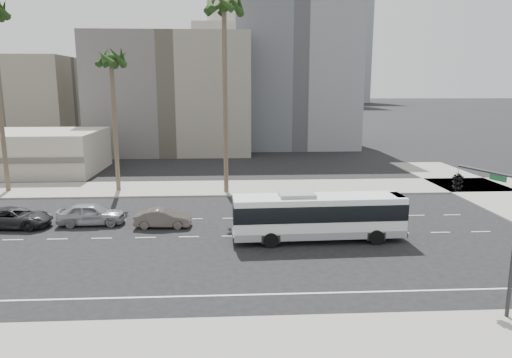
{
  "coord_description": "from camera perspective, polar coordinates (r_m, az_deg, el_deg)",
  "views": [
    {
      "loc": [
        -3.05,
        -31.58,
        10.39
      ],
      "look_at": [
        -1.07,
        4.0,
        3.28
      ],
      "focal_mm": 32.97,
      "sensor_mm": 36.0,
      "label": 1
    }
  ],
  "objects": [
    {
      "name": "midrise_beige_far",
      "position": [
        88.8,
        -26.65,
        8.25
      ],
      "size": [
        18.0,
        16.0,
        15.0
      ],
      "primitive_type": "cube",
      "color": "#67635E",
      "rests_on": "ground"
    },
    {
      "name": "midrise_beige_west",
      "position": [
        77.11,
        -10.0,
        10.09
      ],
      "size": [
        24.0,
        18.0,
        18.0
      ],
      "primitive_type": "cube",
      "color": "#67635E",
      "rests_on": "ground"
    },
    {
      "name": "midrise_gray_center",
      "position": [
        84.35,
        4.47,
        13.03
      ],
      "size": [
        20.0,
        20.0,
        26.0
      ],
      "primitive_type": "cube",
      "color": "slate",
      "rests_on": "ground"
    },
    {
      "name": "ground",
      "position": [
        33.39,
        2.23,
        -6.85
      ],
      "size": [
        700.0,
        700.0,
        0.0
      ],
      "primitive_type": "plane",
      "color": "black",
      "rests_on": "ground"
    },
    {
      "name": "car_a",
      "position": [
        35.74,
        -11.23,
        -4.69
      ],
      "size": [
        1.64,
        4.22,
        1.37
      ],
      "primitive_type": "imported",
      "rotation": [
        0.0,
        0.0,
        1.52
      ],
      "color": "#564F48",
      "rests_on": "ground"
    },
    {
      "name": "highrise_far",
      "position": [
        301.23,
        11.25,
        14.82
      ],
      "size": [
        22.0,
        22.0,
        60.0
      ],
      "primitive_type": "cube",
      "color": "slate",
      "rests_on": "ground"
    },
    {
      "name": "sidewalk_north",
      "position": [
        48.29,
        0.52,
        -1.04
      ],
      "size": [
        120.0,
        7.0,
        0.15
      ],
      "primitive_type": "cube",
      "color": "gray",
      "rests_on": "ground"
    },
    {
      "name": "city_bus",
      "position": [
        32.19,
        7.56,
        -4.39
      ],
      "size": [
        11.66,
        2.97,
        3.33
      ],
      "rotation": [
        0.0,
        0.0,
        0.03
      ],
      "color": "white",
      "rests_on": "ground"
    },
    {
      "name": "palm_near",
      "position": [
        45.62,
        -3.9,
        19.73
      ],
      "size": [
        5.61,
        5.61,
        18.88
      ],
      "rotation": [
        0.0,
        0.0,
        -0.25
      ],
      "color": "brown",
      "rests_on": "ground"
    },
    {
      "name": "traffic_signal",
      "position": [
        25.17,
        23.85,
        -0.9
      ],
      "size": [
        3.05,
        4.21,
        6.59
      ],
      "rotation": [
        0.0,
        0.0,
        0.33
      ],
      "color": "#262628",
      "rests_on": "ground"
    },
    {
      "name": "palm_mid",
      "position": [
        47.84,
        -17.16,
        13.36
      ],
      "size": [
        4.5,
        4.5,
        13.92
      ],
      "rotation": [
        0.0,
        0.0,
        0.38
      ],
      "color": "brown",
      "rests_on": "ground"
    },
    {
      "name": "car_c",
      "position": [
        39.33,
        -27.24,
        -4.19
      ],
      "size": [
        2.87,
        5.55,
        1.49
      ],
      "primitive_type": "imported",
      "rotation": [
        0.0,
        0.0,
        1.5
      ],
      "color": "#242427",
      "rests_on": "ground"
    },
    {
      "name": "car_b",
      "position": [
        37.77,
        -19.34,
        -4.0
      ],
      "size": [
        2.16,
        5.02,
        1.69
      ],
      "primitive_type": "imported",
      "rotation": [
        0.0,
        0.0,
        1.6
      ],
      "color": "#929497",
      "rests_on": "ground"
    },
    {
      "name": "civic_tower",
      "position": [
        283.01,
        -3.08,
        17.05
      ],
      "size": [
        42.0,
        42.0,
        129.0
      ],
      "color": "beige",
      "rests_on": "ground"
    },
    {
      "name": "commercial_low",
      "position": [
        64.06,
        -28.07,
        2.89
      ],
      "size": [
        22.0,
        12.16,
        5.0
      ],
      "color": "#AEA793",
      "rests_on": "ground"
    },
    {
      "name": "highrise_right",
      "position": [
        267.09,
        7.51,
        16.49
      ],
      "size": [
        26.0,
        26.0,
        70.0
      ],
      "primitive_type": "cube",
      "color": "slate",
      "rests_on": "ground"
    }
  ]
}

